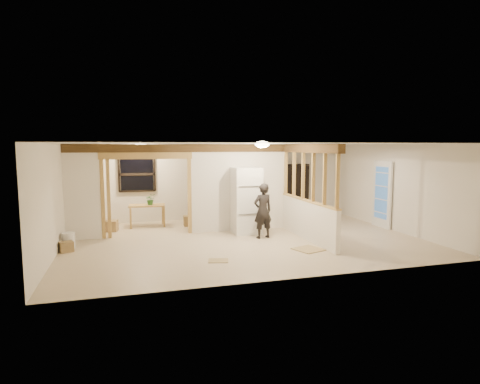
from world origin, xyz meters
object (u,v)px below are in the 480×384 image
object	(u,v)px
work_table	(147,216)
bookshelf	(295,190)
refrigerator	(246,200)
woman	(263,211)
shop_vac	(83,222)

from	to	relation	value
work_table	bookshelf	size ratio (longest dim) A/B	0.59
refrigerator	woman	xyz separation A→B (m)	(0.23, -0.74, -0.19)
woman	shop_vac	distance (m)	5.00
work_table	refrigerator	bearing A→B (deg)	-27.11
woman	bookshelf	xyz separation A→B (m)	(2.25, 3.00, 0.18)
woman	work_table	distance (m)	3.77
refrigerator	bookshelf	size ratio (longest dim) A/B	1.02
work_table	bookshelf	bearing A→B (deg)	11.82
bookshelf	shop_vac	bearing A→B (deg)	-170.18
refrigerator	work_table	bearing A→B (deg)	147.50
refrigerator	shop_vac	bearing A→B (deg)	166.47
shop_vac	woman	bearing A→B (deg)	-21.17
refrigerator	work_table	world-z (taller)	refrigerator
work_table	bookshelf	distance (m)	5.19
shop_vac	bookshelf	bearing A→B (deg)	9.82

